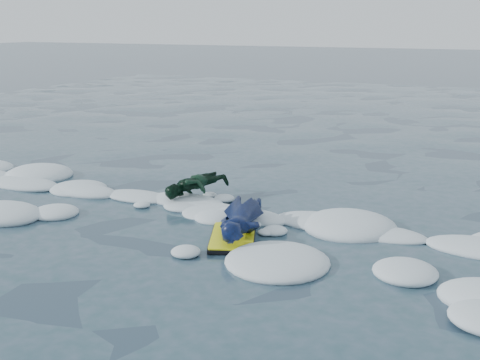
% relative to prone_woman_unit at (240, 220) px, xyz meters
% --- Properties ---
extents(ground, '(120.00, 120.00, 0.00)m').
position_rel_prone_woman_unit_xyz_m(ground, '(-0.20, -0.81, -0.20)').
color(ground, '#172538').
rests_on(ground, ground).
extents(foam_band, '(12.00, 3.10, 0.30)m').
position_rel_prone_woman_unit_xyz_m(foam_band, '(-0.20, 0.22, -0.20)').
color(foam_band, white).
rests_on(foam_band, ground).
extents(prone_woman_unit, '(0.94, 1.62, 0.39)m').
position_rel_prone_woman_unit_xyz_m(prone_woman_unit, '(0.00, 0.00, 0.00)').
color(prone_woman_unit, black).
rests_on(prone_woman_unit, ground).
extents(prone_child_unit, '(0.90, 1.18, 0.41)m').
position_rel_prone_woman_unit_xyz_m(prone_child_unit, '(-1.24, 1.08, 0.01)').
color(prone_child_unit, black).
rests_on(prone_child_unit, ground).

